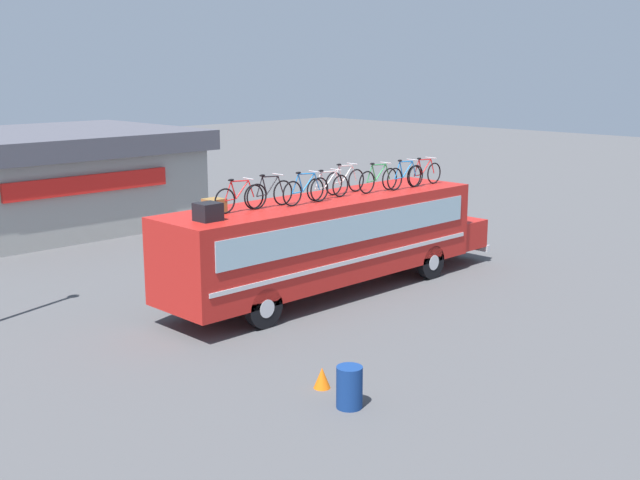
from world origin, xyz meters
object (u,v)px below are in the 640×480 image
object	(u,v)px
rooftop_bicycle_2	(270,193)
rooftop_bicycle_5	(345,181)
bus	(332,238)
rooftop_bicycle_6	(378,179)
rooftop_bicycle_4	(328,186)
trash_bin	(349,387)
luggage_bag_1	(208,212)
traffic_cone	(322,378)
luggage_bag_2	(214,206)
rooftop_bicycle_1	(239,198)
rooftop_bicycle_8	(424,174)
rooftop_bicycle_3	(306,190)
rooftop_bicycle_7	(405,176)

from	to	relation	value
rooftop_bicycle_2	rooftop_bicycle_5	world-z (taller)	same
bus	rooftop_bicycle_6	xyz separation A→B (m)	(1.80, -0.23, 1.62)
rooftop_bicycle_4	trash_bin	world-z (taller)	rooftop_bicycle_4
luggage_bag_1	trash_bin	distance (m)	6.43
rooftop_bicycle_4	traffic_cone	distance (m)	7.73
luggage_bag_2	rooftop_bicycle_2	bearing A→B (deg)	-10.86
luggage_bag_2	traffic_cone	world-z (taller)	luggage_bag_2
bus	rooftop_bicycle_1	distance (m)	3.77
luggage_bag_1	rooftop_bicycle_6	size ratio (longest dim) A/B	0.34
rooftop_bicycle_6	rooftop_bicycle_8	bearing A→B (deg)	-3.52
rooftop_bicycle_2	rooftop_bicycle_8	world-z (taller)	rooftop_bicycle_2
rooftop_bicycle_1	rooftop_bicycle_3	size ratio (longest dim) A/B	0.95
traffic_cone	luggage_bag_2	bearing A→B (deg)	76.12
rooftop_bicycle_1	traffic_cone	world-z (taller)	rooftop_bicycle_1
rooftop_bicycle_5	rooftop_bicycle_8	world-z (taller)	rooftop_bicycle_5
rooftop_bicycle_3	traffic_cone	bearing A→B (deg)	-130.52
bus	rooftop_bicycle_3	distance (m)	2.12
rooftop_bicycle_8	rooftop_bicycle_5	bearing A→B (deg)	168.20
luggage_bag_2	luggage_bag_1	bearing A→B (deg)	-136.13
rooftop_bicycle_2	rooftop_bicycle_5	size ratio (longest dim) A/B	0.98
bus	luggage_bag_2	bearing A→B (deg)	174.87
rooftop_bicycle_1	trash_bin	distance (m)	7.22
rooftop_bicycle_3	luggage_bag_2	bearing A→B (deg)	166.69
luggage_bag_2	rooftop_bicycle_2	distance (m)	1.70
trash_bin	rooftop_bicycle_1	bearing A→B (deg)	69.85
rooftop_bicycle_3	trash_bin	size ratio (longest dim) A/B	2.05
rooftop_bicycle_8	traffic_cone	distance (m)	10.84
bus	rooftop_bicycle_8	world-z (taller)	rooftop_bicycle_8
luggage_bag_1	rooftop_bicycle_1	xyz separation A→B (m)	(1.38, 0.45, 0.15)
rooftop_bicycle_2	rooftop_bicycle_3	xyz separation A→B (m)	(1.06, -0.33, 0.00)
rooftop_bicycle_2	rooftop_bicycle_3	size ratio (longest dim) A/B	0.94
rooftop_bicycle_4	traffic_cone	xyz separation A→B (m)	(-5.12, -4.93, -3.05)
rooftop_bicycle_6	rooftop_bicycle_7	size ratio (longest dim) A/B	1.00
rooftop_bicycle_7	traffic_cone	xyz separation A→B (m)	(-8.28, -4.61, -3.07)
rooftop_bicycle_5	rooftop_bicycle_8	xyz separation A→B (m)	(3.06, -0.64, -0.00)
rooftop_bicycle_6	rooftop_bicycle_8	world-z (taller)	same
luggage_bag_1	rooftop_bicycle_4	xyz separation A→B (m)	(4.52, 0.25, 0.14)
rooftop_bicycle_2	trash_bin	bearing A→B (deg)	-118.18
luggage_bag_1	rooftop_bicycle_6	distance (m)	6.59
bus	rooftop_bicycle_7	distance (m)	3.34
rooftop_bicycle_5	rooftop_bicycle_8	size ratio (longest dim) A/B	0.97
rooftop_bicycle_8	traffic_cone	xyz separation A→B (m)	(-9.30, -4.66, -3.07)
traffic_cone	rooftop_bicycle_7	bearing A→B (deg)	29.14
bus	rooftop_bicycle_3	bearing A→B (deg)	-168.10
bus	rooftop_bicycle_2	world-z (taller)	rooftop_bicycle_2
rooftop_bicycle_2	rooftop_bicycle_3	distance (m)	1.11
rooftop_bicycle_8	trash_bin	world-z (taller)	rooftop_bicycle_8
rooftop_bicycle_5	trash_bin	size ratio (longest dim) A/B	1.96
rooftop_bicycle_8	trash_bin	size ratio (longest dim) A/B	2.02
rooftop_bicycle_1	rooftop_bicycle_8	size ratio (longest dim) A/B	0.96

